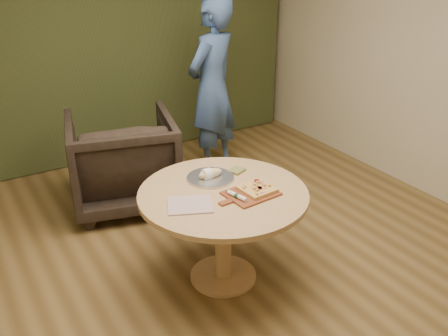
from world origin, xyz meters
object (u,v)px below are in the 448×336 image
armchair (122,157)px  cutlery_roll (237,196)px  serving_tray (210,178)px  bread_roll (209,174)px  pedestal_table (223,209)px  person_standing (212,88)px  pizza_paddle (250,194)px  flatbread_pizza (257,189)px

armchair → cutlery_roll: bearing=112.3°
serving_tray → bread_roll: bread_roll is taller
pedestal_table → person_standing: person_standing is taller
pizza_paddle → cutlery_roll: bearing=-179.8°
pizza_paddle → bread_roll: (-0.12, 0.37, 0.04)m
armchair → person_standing: 1.24m
serving_tray → bread_roll: 0.04m
serving_tray → bread_roll: bearing=180.0°
flatbread_pizza → person_standing: size_ratio=0.13×
cutlery_roll → serving_tray: 0.38m
pedestal_table → serving_tray: 0.27m
pedestal_table → bread_roll: bearing=85.8°
cutlery_roll → armchair: 1.70m
pizza_paddle → person_standing: person_standing is taller
serving_tray → person_standing: 1.78m
flatbread_pizza → person_standing: person_standing is taller
bread_roll → cutlery_roll: bearing=-89.2°
serving_tray → bread_roll: size_ratio=1.84×
armchair → serving_tray: bearing=114.8°
pedestal_table → cutlery_roll: size_ratio=6.18×
cutlery_roll → bread_roll: size_ratio=1.02×
bread_roll → serving_tray: bearing=0.0°
bread_roll → pedestal_table: bearing=-94.2°
pedestal_table → pizza_paddle: size_ratio=2.67×
serving_tray → armchair: 1.33m
cutlery_roll → armchair: size_ratio=0.20×
pizza_paddle → bread_roll: 0.39m
flatbread_pizza → pedestal_table: bearing=147.0°
cutlery_roll → person_standing: size_ratio=0.10×
serving_tray → armchair: bearing=100.3°
pedestal_table → armchair: armchair is taller
pizza_paddle → flatbread_pizza: (0.07, 0.01, 0.02)m
pedestal_table → bread_roll: size_ratio=6.33×
cutlery_roll → armchair: (-0.23, 1.66, -0.28)m
pedestal_table → pizza_paddle: (0.14, -0.14, 0.15)m
serving_tray → cutlery_roll: bearing=-90.6°
pizza_paddle → bread_roll: bearing=102.7°
pizza_paddle → armchair: 1.71m
pedestal_table → flatbread_pizza: flatbread_pizza is taller
cutlery_roll → serving_tray: (0.00, 0.38, -0.02)m
serving_tray → pizza_paddle: bearing=-73.3°
armchair → person_standing: size_ratio=0.53×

